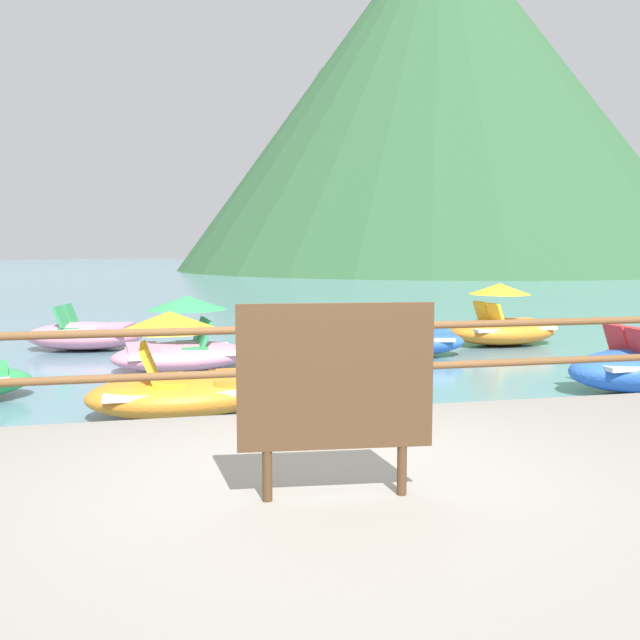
% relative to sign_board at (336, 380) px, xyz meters
% --- Properties ---
extents(ground_plane, '(200.00, 200.00, 0.00)m').
position_rel_sign_board_xyz_m(ground_plane, '(0.04, 40.36, -1.13)').
color(ground_plane, slate).
extents(dock_railing, '(23.92, 0.12, 0.95)m').
position_rel_sign_board_xyz_m(dock_railing, '(0.04, 1.91, -0.14)').
color(dock_railing, brown).
rests_on(dock_railing, promenade_dock).
extents(sign_board, '(1.18, 0.15, 1.19)m').
position_rel_sign_board_xyz_m(sign_board, '(0.00, 0.00, 0.00)').
color(sign_board, beige).
rests_on(sign_board, promenade_dock).
extents(pedal_boat_0, '(2.29, 1.56, 1.19)m').
position_rel_sign_board_xyz_m(pedal_boat_0, '(-0.88, 6.72, -0.73)').
color(pedal_boat_0, pink).
rests_on(pedal_boat_0, ground).
extents(pedal_boat_3, '(2.42, 1.50, 1.24)m').
position_rel_sign_board_xyz_m(pedal_boat_3, '(5.47, 8.22, -0.72)').
color(pedal_boat_3, orange).
rests_on(pedal_boat_3, ground).
extents(pedal_boat_4, '(2.61, 1.69, 0.85)m').
position_rel_sign_board_xyz_m(pedal_boat_4, '(2.95, 7.38, -0.86)').
color(pedal_boat_4, blue).
rests_on(pedal_boat_4, ground).
extents(pedal_boat_6, '(2.16, 1.29, 1.21)m').
position_rel_sign_board_xyz_m(pedal_boat_6, '(-0.92, 3.81, -0.72)').
color(pedal_boat_6, orange).
rests_on(pedal_boat_6, ground).
extents(pedal_boat_7, '(2.38, 1.62, 0.86)m').
position_rel_sign_board_xyz_m(pedal_boat_7, '(-2.68, 9.35, -0.85)').
color(pedal_boat_7, pink).
rests_on(pedal_boat_7, ground).
extents(cliff_headland, '(50.45, 50.45, 34.46)m').
position_rel_sign_board_xyz_m(cliff_headland, '(22.56, 58.63, 15.04)').
color(cliff_headland, '#2D5633').
rests_on(cliff_headland, ground).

